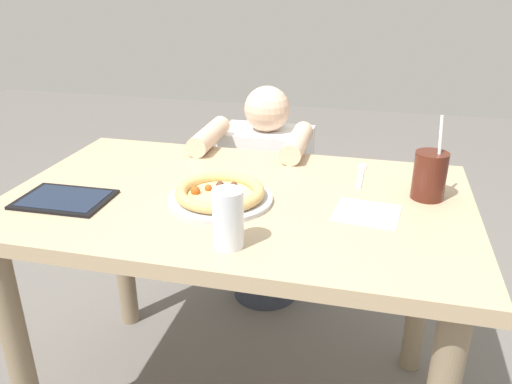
# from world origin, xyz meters

# --- Properties ---
(dining_table) EXTENTS (1.26, 0.77, 0.75)m
(dining_table) POSITION_xyz_m (0.00, 0.00, 0.63)
(dining_table) COLOR tan
(dining_table) RESTS_ON ground
(pizza_near) EXTENTS (0.28, 0.28, 0.04)m
(pizza_near) POSITION_xyz_m (-0.03, -0.05, 0.77)
(pizza_near) COLOR #B7B7BC
(pizza_near) RESTS_ON dining_table
(drink_cup_colored) EXTENTS (0.09, 0.09, 0.23)m
(drink_cup_colored) POSITION_xyz_m (0.51, 0.11, 0.82)
(drink_cup_colored) COLOR #4C1E14
(drink_cup_colored) RESTS_ON dining_table
(water_cup_clear) EXTENTS (0.07, 0.07, 0.14)m
(water_cup_clear) POSITION_xyz_m (0.06, -0.27, 0.82)
(water_cup_clear) COLOR silver
(water_cup_clear) RESTS_ON dining_table
(paper_napkin) EXTENTS (0.18, 0.16, 0.00)m
(paper_napkin) POSITION_xyz_m (0.35, -0.03, 0.75)
(paper_napkin) COLOR white
(paper_napkin) RESTS_ON dining_table
(fork) EXTENTS (0.02, 0.20, 0.00)m
(fork) POSITION_xyz_m (0.32, 0.24, 0.75)
(fork) COLOR silver
(fork) RESTS_ON dining_table
(tablet) EXTENTS (0.24, 0.17, 0.01)m
(tablet) POSITION_xyz_m (-0.44, -0.15, 0.75)
(tablet) COLOR black
(tablet) RESTS_ON dining_table
(diner_seated) EXTENTS (0.38, 0.51, 0.92)m
(diner_seated) POSITION_xyz_m (-0.06, 0.62, 0.43)
(diner_seated) COLOR #333847
(diner_seated) RESTS_ON ground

